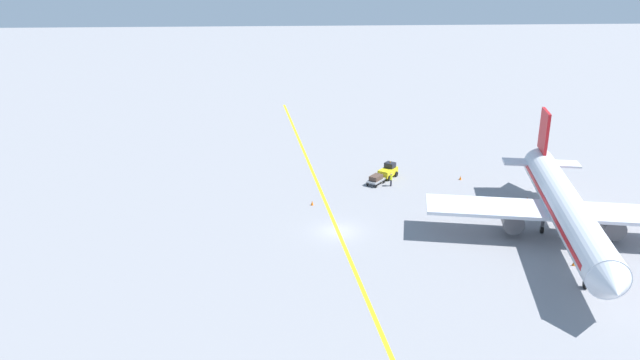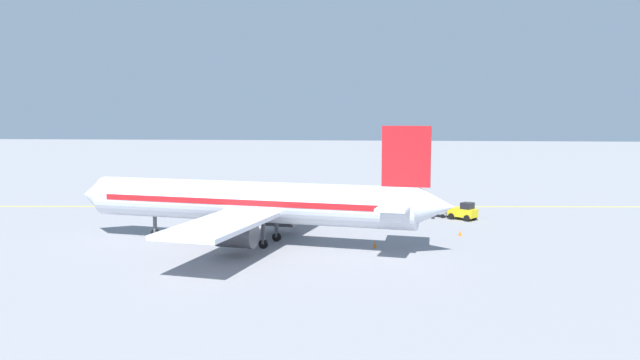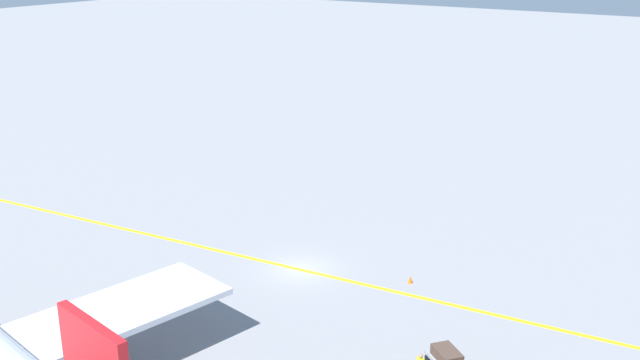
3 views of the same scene
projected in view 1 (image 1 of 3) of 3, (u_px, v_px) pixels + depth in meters
ground_plane at (338, 231)px, 67.35m from camera, size 400.00×400.00×0.00m
apron_yellow_centreline at (338, 231)px, 67.35m from camera, size 11.42×119.53×0.01m
airplane_at_gate at (565, 207)px, 63.99m from camera, size 28.48×35.35×10.60m
baggage_tug_white at (388, 171)px, 83.19m from camera, size 3.02×3.29×2.11m
baggage_cart_trailing at (376, 179)px, 80.69m from camera, size 2.70×2.91×1.24m
ground_crew_worker at (391, 179)px, 80.10m from camera, size 0.36×0.53×1.68m
traffic_cone_near_nose at (527, 199)px, 75.31m from camera, size 0.32×0.32×0.55m
traffic_cone_mid_apron at (312, 203)px, 74.20m from camera, size 0.32×0.32×0.55m
traffic_cone_by_wingtip at (574, 263)px, 59.90m from camera, size 0.32×0.32×0.55m
traffic_cone_far_edge at (460, 178)px, 82.51m from camera, size 0.32×0.32×0.55m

